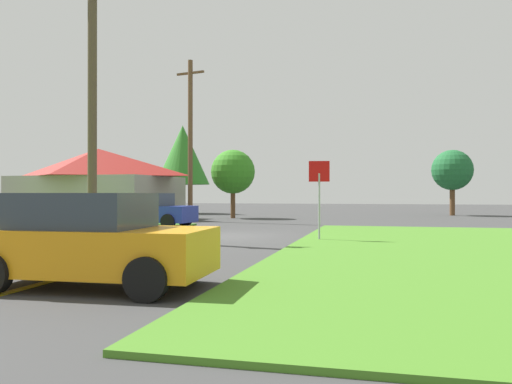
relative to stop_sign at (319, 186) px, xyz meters
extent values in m
plane|color=#3A3A3A|center=(-3.86, 1.37, -1.87)|extent=(120.00, 120.00, 0.00)
cube|color=yellow|center=(-3.86, -6.63, -1.87)|extent=(0.20, 14.00, 0.01)
cylinder|color=#9EA0A8|center=(0.00, 0.00, -0.73)|extent=(0.07, 0.07, 2.28)
cube|color=red|center=(0.00, 0.00, 0.48)|extent=(0.69, 0.13, 0.69)
cube|color=navy|center=(-8.73, 5.32, -1.23)|extent=(4.46, 2.11, 0.76)
cube|color=#2D3842|center=(-8.96, 5.33, -0.55)|extent=(2.49, 1.75, 0.60)
cylinder|color=black|center=(-7.20, 6.09, -1.53)|extent=(0.69, 0.27, 0.68)
cylinder|color=black|center=(-7.32, 4.33, -1.53)|extent=(0.69, 0.27, 0.68)
cylinder|color=black|center=(-10.14, 6.30, -1.53)|extent=(0.69, 0.27, 0.68)
cylinder|color=black|center=(-10.27, 4.54, -1.53)|extent=(0.69, 0.27, 0.68)
cube|color=orange|center=(-2.71, -9.31, -1.23)|extent=(3.95, 1.96, 0.76)
cube|color=#2D3842|center=(-2.98, -9.32, -0.55)|extent=(2.19, 1.68, 0.60)
cylinder|color=black|center=(-1.42, -8.37, -1.53)|extent=(0.69, 0.24, 0.68)
cylinder|color=black|center=(-1.36, -10.17, -1.53)|extent=(0.69, 0.24, 0.68)
cylinder|color=black|center=(-4.07, -8.46, -1.53)|extent=(0.69, 0.24, 0.68)
cylinder|color=brown|center=(-7.99, -0.82, 2.85)|extent=(0.32, 0.32, 9.46)
cylinder|color=brown|center=(-8.69, 10.64, 2.77)|extent=(0.27, 0.27, 9.30)
cube|color=brown|center=(-8.69, 10.64, 6.68)|extent=(1.79, 0.48, 0.12)
cylinder|color=brown|center=(-7.34, 14.77, -0.94)|extent=(0.30, 0.30, 1.87)
sphere|color=#327F1E|center=(-7.34, 14.77, 1.14)|extent=(2.86, 2.86, 2.86)
cylinder|color=brown|center=(7.04, 22.48, -0.81)|extent=(0.37, 0.37, 2.13)
sphere|color=#1D602F|center=(7.04, 22.48, 1.43)|extent=(2.94, 2.94, 2.94)
cylinder|color=brown|center=(-13.35, 21.05, -0.72)|extent=(0.42, 0.42, 2.32)
cone|color=#2D7B25|center=(-13.35, 21.05, 2.80)|extent=(4.28, 4.28, 4.71)
cube|color=gray|center=(-15.02, 11.33, -0.56)|extent=(9.29, 6.89, 2.63)
pyramid|color=maroon|center=(-15.02, 11.33, 1.63)|extent=(9.29, 6.89, 1.74)
camera|label=1|loc=(2.02, -17.16, -0.26)|focal=36.00mm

